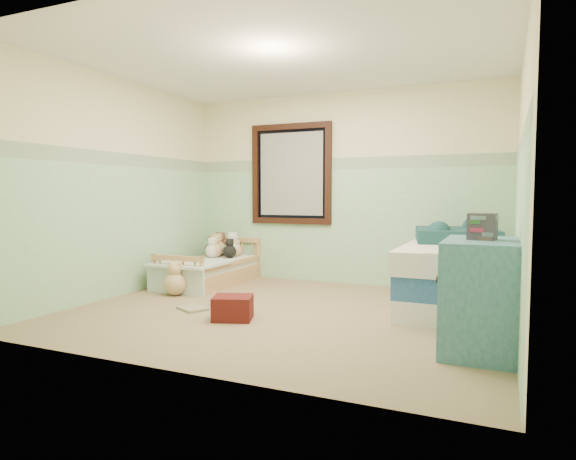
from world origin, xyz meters
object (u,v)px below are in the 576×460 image
at_px(twin_bed_frame, 457,297).
at_px(dresser, 480,295).
at_px(toddler_bed_frame, 210,276).
at_px(floor_book, 192,308).
at_px(red_pillow, 233,308).
at_px(plush_floor_cream, 193,274).
at_px(plush_floor_tan, 175,284).

distance_m(twin_bed_frame, dresser, 1.48).
height_order(toddler_bed_frame, dresser, dresser).
bearing_deg(floor_book, red_pillow, 10.02).
distance_m(plush_floor_cream, plush_floor_tan, 0.80).
bearing_deg(dresser, toddler_bed_frame, 155.14).
height_order(plush_floor_cream, twin_bed_frame, plush_floor_cream).
distance_m(toddler_bed_frame, plush_floor_cream, 0.23).
bearing_deg(toddler_bed_frame, plush_floor_tan, -86.78).
relative_size(plush_floor_cream, dresser, 0.29).
bearing_deg(plush_floor_cream, twin_bed_frame, -1.34).
bearing_deg(toddler_bed_frame, red_pillow, -51.12).
bearing_deg(red_pillow, toddler_bed_frame, 128.88).
bearing_deg(plush_floor_tan, twin_bed_frame, 12.42).
relative_size(toddler_bed_frame, floor_book, 5.16).
relative_size(plush_floor_cream, floor_book, 0.83).
xyz_separation_m(plush_floor_tan, red_pillow, (1.17, -0.70, -0.02)).
height_order(plush_floor_tan, floor_book, plush_floor_tan).
distance_m(dresser, red_pillow, 2.18).
bearing_deg(twin_bed_frame, floor_book, -153.94).
height_order(toddler_bed_frame, twin_bed_frame, twin_bed_frame).
xyz_separation_m(plush_floor_tan, floor_book, (0.60, -0.53, -0.12)).
xyz_separation_m(toddler_bed_frame, dresser, (3.38, -1.56, 0.32)).
height_order(twin_bed_frame, dresser, dresser).
xyz_separation_m(dresser, floor_book, (-2.73, 0.22, -0.40)).
height_order(plush_floor_cream, floor_book, plush_floor_cream).
xyz_separation_m(toddler_bed_frame, plush_floor_cream, (-0.22, -0.06, 0.02)).
xyz_separation_m(twin_bed_frame, red_pillow, (-1.88, -1.37, 0.00)).
relative_size(twin_bed_frame, red_pillow, 5.48).
distance_m(toddler_bed_frame, twin_bed_frame, 3.10).
distance_m(plush_floor_cream, dresser, 3.91).
xyz_separation_m(plush_floor_tan, twin_bed_frame, (3.05, 0.67, -0.02)).
bearing_deg(toddler_bed_frame, twin_bed_frame, -2.61).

